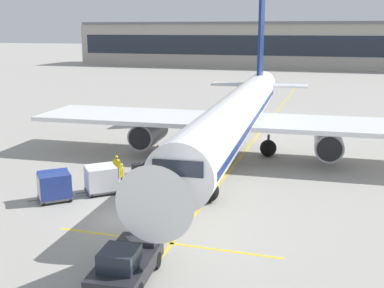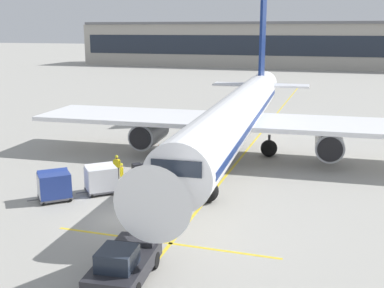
{
  "view_description": "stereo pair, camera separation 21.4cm",
  "coord_description": "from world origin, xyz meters",
  "px_view_note": "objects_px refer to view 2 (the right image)",
  "views": [
    {
      "loc": [
        11.04,
        -23.22,
        10.52
      ],
      "look_at": [
        1.81,
        6.87,
        2.93
      ],
      "focal_mm": 44.6,
      "sensor_mm": 36.0,
      "label": 1
    },
    {
      "loc": [
        11.25,
        -23.15,
        10.52
      ],
      "look_at": [
        1.81,
        6.87,
        2.93
      ],
      "focal_mm": 44.6,
      "sensor_mm": 36.0,
      "label": 2
    }
  ],
  "objects_px": {
    "ground_crew_by_loader": "(117,165)",
    "safety_cone_engine_keepout": "(159,149)",
    "baggage_cart_lead": "(101,178)",
    "baggage_cart_second": "(54,185)",
    "pushback_tug": "(124,264)",
    "ground_crew_by_carts": "(122,174)",
    "parked_airplane": "(237,116)",
    "belt_loader": "(154,170)"
  },
  "relations": [
    {
      "from": "parked_airplane",
      "to": "ground_crew_by_carts",
      "type": "distance_m",
      "value": 11.99
    },
    {
      "from": "safety_cone_engine_keepout",
      "to": "baggage_cart_second",
      "type": "bearing_deg",
      "value": -98.42
    },
    {
      "from": "belt_loader",
      "to": "safety_cone_engine_keepout",
      "type": "distance_m",
      "value": 8.32
    },
    {
      "from": "baggage_cart_lead",
      "to": "baggage_cart_second",
      "type": "relative_size",
      "value": 1.0
    },
    {
      "from": "belt_loader",
      "to": "safety_cone_engine_keepout",
      "type": "relative_size",
      "value": 6.05
    },
    {
      "from": "baggage_cart_lead",
      "to": "safety_cone_engine_keepout",
      "type": "height_order",
      "value": "baggage_cart_lead"
    },
    {
      "from": "ground_crew_by_carts",
      "to": "safety_cone_engine_keepout",
      "type": "height_order",
      "value": "ground_crew_by_carts"
    },
    {
      "from": "baggage_cart_second",
      "to": "ground_crew_by_loader",
      "type": "distance_m",
      "value": 5.53
    },
    {
      "from": "parked_airplane",
      "to": "ground_crew_by_carts",
      "type": "xyz_separation_m",
      "value": [
        -5.69,
        -10.24,
        -2.56
      ]
    },
    {
      "from": "parked_airplane",
      "to": "safety_cone_engine_keepout",
      "type": "relative_size",
      "value": 57.0
    },
    {
      "from": "pushback_tug",
      "to": "ground_crew_by_loader",
      "type": "xyz_separation_m",
      "value": [
        -6.73,
        13.06,
        0.17
      ]
    },
    {
      "from": "ground_crew_by_carts",
      "to": "pushback_tug",
      "type": "bearing_deg",
      "value": -63.99
    },
    {
      "from": "belt_loader",
      "to": "baggage_cart_lead",
      "type": "bearing_deg",
      "value": -129.94
    },
    {
      "from": "ground_crew_by_carts",
      "to": "safety_cone_engine_keepout",
      "type": "bearing_deg",
      "value": 96.38
    },
    {
      "from": "parked_airplane",
      "to": "belt_loader",
      "type": "bearing_deg",
      "value": -115.18
    },
    {
      "from": "baggage_cart_second",
      "to": "safety_cone_engine_keepout",
      "type": "bearing_deg",
      "value": 81.58
    },
    {
      "from": "safety_cone_engine_keepout",
      "to": "ground_crew_by_loader",
      "type": "bearing_deg",
      "value": -91.15
    },
    {
      "from": "safety_cone_engine_keepout",
      "to": "baggage_cart_lead",
      "type": "bearing_deg",
      "value": -88.91
    },
    {
      "from": "baggage_cart_lead",
      "to": "baggage_cart_second",
      "type": "bearing_deg",
      "value": -134.95
    },
    {
      "from": "ground_crew_by_loader",
      "to": "safety_cone_engine_keepout",
      "type": "relative_size",
      "value": 2.28
    },
    {
      "from": "baggage_cart_lead",
      "to": "pushback_tug",
      "type": "xyz_separation_m",
      "value": [
        6.37,
        -9.96,
        -0.17
      ]
    },
    {
      "from": "ground_crew_by_carts",
      "to": "parked_airplane",
      "type": "bearing_deg",
      "value": 60.92
    },
    {
      "from": "ground_crew_by_carts",
      "to": "ground_crew_by_loader",
      "type": "bearing_deg",
      "value": 124.7
    },
    {
      "from": "ground_crew_by_carts",
      "to": "baggage_cart_second",
      "type": "bearing_deg",
      "value": -130.81
    },
    {
      "from": "belt_loader",
      "to": "safety_cone_engine_keepout",
      "type": "bearing_deg",
      "value": 109.37
    },
    {
      "from": "pushback_tug",
      "to": "ground_crew_by_carts",
      "type": "height_order",
      "value": "pushback_tug"
    },
    {
      "from": "ground_crew_by_loader",
      "to": "safety_cone_engine_keepout",
      "type": "height_order",
      "value": "ground_crew_by_loader"
    },
    {
      "from": "belt_loader",
      "to": "ground_crew_by_carts",
      "type": "height_order",
      "value": "belt_loader"
    },
    {
      "from": "ground_crew_by_loader",
      "to": "safety_cone_engine_keepout",
      "type": "bearing_deg",
      "value": 88.85
    },
    {
      "from": "pushback_tug",
      "to": "ground_crew_by_carts",
      "type": "relative_size",
      "value": 2.62
    },
    {
      "from": "belt_loader",
      "to": "ground_crew_by_loader",
      "type": "height_order",
      "value": "belt_loader"
    },
    {
      "from": "ground_crew_by_loader",
      "to": "baggage_cart_lead",
      "type": "bearing_deg",
      "value": -83.32
    },
    {
      "from": "parked_airplane",
      "to": "ground_crew_by_loader",
      "type": "height_order",
      "value": "parked_airplane"
    },
    {
      "from": "parked_airplane",
      "to": "belt_loader",
      "type": "height_order",
      "value": "parked_airplane"
    },
    {
      "from": "baggage_cart_second",
      "to": "pushback_tug",
      "type": "bearing_deg",
      "value": -42.62
    },
    {
      "from": "belt_loader",
      "to": "baggage_cart_second",
      "type": "height_order",
      "value": "belt_loader"
    },
    {
      "from": "baggage_cart_lead",
      "to": "ground_crew_by_carts",
      "type": "bearing_deg",
      "value": 57.07
    },
    {
      "from": "parked_airplane",
      "to": "baggage_cart_lead",
      "type": "distance_m",
      "value": 13.54
    },
    {
      "from": "belt_loader",
      "to": "ground_crew_by_carts",
      "type": "xyz_separation_m",
      "value": [
        -1.69,
        -1.71,
        0.07
      ]
    },
    {
      "from": "parked_airplane",
      "to": "belt_loader",
      "type": "relative_size",
      "value": 9.42
    },
    {
      "from": "parked_airplane",
      "to": "baggage_cart_second",
      "type": "height_order",
      "value": "parked_airplane"
    },
    {
      "from": "pushback_tug",
      "to": "ground_crew_by_loader",
      "type": "relative_size",
      "value": 2.62
    }
  ]
}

